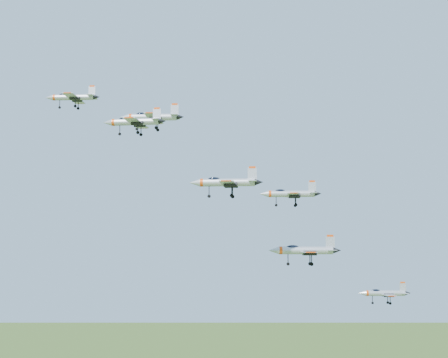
{
  "coord_description": "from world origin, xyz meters",
  "views": [
    {
      "loc": [
        8.81,
        -118.85,
        123.42
      ],
      "look_at": [
        5.27,
        -0.29,
        136.06
      ],
      "focal_mm": 50.0,
      "sensor_mm": 36.0,
      "label": 1
    }
  ],
  "objects": [
    {
      "name": "jet_extra",
      "position": [
        36.99,
        8.32,
        113.93
      ],
      "size": [
        10.57,
        8.69,
        2.83
      ],
      "rotation": [
        0.0,
        0.0,
        0.03
      ],
      "color": "#AFB4BD"
    },
    {
      "name": "jet_left_high",
      "position": [
        -9.14,
        1.06,
        148.52
      ],
      "size": [
        12.75,
        10.45,
        3.42
      ],
      "rotation": [
        0.0,
        0.0,
        0.0
      ],
      "color": "#AFB4BD"
    },
    {
      "name": "jet_lead",
      "position": [
        -28.46,
        13.5,
        155.64
      ],
      "size": [
        12.18,
        10.01,
        3.26
      ],
      "rotation": [
        0.0,
        0.0,
        -0.02
      ],
      "color": "#AFB4BD"
    },
    {
      "name": "jet_trail",
      "position": [
        20.06,
        -2.83,
        122.52
      ],
      "size": [
        13.45,
        11.05,
        3.61
      ],
      "rotation": [
        0.0,
        0.0,
        0.02
      ],
      "color": "#AFB4BD"
    },
    {
      "name": "jet_right_high",
      "position": [
        -9.44,
        -16.51,
        144.05
      ],
      "size": [
        10.98,
        9.12,
        2.93
      ],
      "rotation": [
        0.0,
        0.0,
        -0.11
      ],
      "color": "#AFB4BD"
    },
    {
      "name": "jet_right_low",
      "position": [
        5.88,
        -14.53,
        133.99
      ],
      "size": [
        12.59,
        10.39,
        3.37
      ],
      "rotation": [
        0.0,
        0.0,
        -0.05
      ],
      "color": "#AFB4BD"
    },
    {
      "name": "jet_left_low",
      "position": [
        18.46,
        9.04,
        133.99
      ],
      "size": [
        12.75,
        10.48,
        3.42
      ],
      "rotation": [
        0.0,
        0.0,
        -0.02
      ],
      "color": "#AFB4BD"
    }
  ]
}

